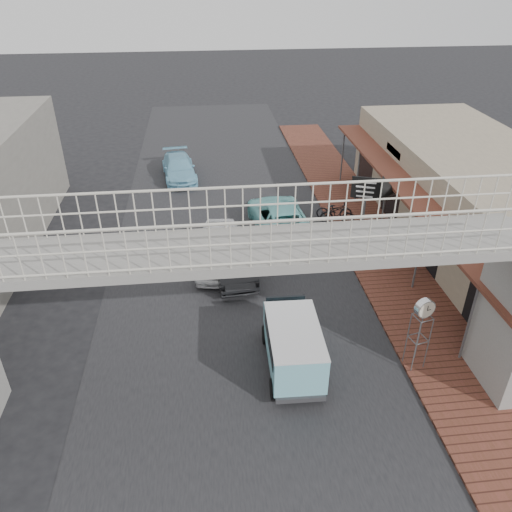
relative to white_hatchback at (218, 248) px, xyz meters
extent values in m
plane|color=black|center=(0.50, -3.72, -0.74)|extent=(120.00, 120.00, 0.00)
cube|color=black|center=(0.50, -3.72, -0.74)|extent=(10.00, 60.00, 0.01)
cube|color=brown|center=(7.00, -0.72, -0.69)|extent=(3.00, 40.00, 0.10)
cube|color=gray|center=(11.50, 0.28, 1.26)|extent=(6.00, 18.00, 4.00)
cube|color=brown|center=(8.20, 0.28, 2.16)|extent=(1.80, 18.00, 0.12)
cube|color=silver|center=(8.55, 3.78, 2.56)|extent=(0.08, 2.60, 0.90)
cube|color=#B21914|center=(8.55, -2.72, 2.56)|extent=(0.08, 2.20, 0.80)
cube|color=gray|center=(0.50, -7.72, 4.38)|extent=(14.00, 2.00, 0.24)
cube|color=beige|center=(0.50, -6.77, 5.05)|extent=(14.00, 0.08, 1.10)
cube|color=beige|center=(0.50, -8.67, 5.05)|extent=(14.00, 0.08, 1.10)
imported|color=white|center=(0.00, 0.00, 0.00)|extent=(2.17, 4.50, 1.48)
imported|color=black|center=(0.50, -0.69, -0.04)|extent=(1.89, 4.35, 1.39)
imported|color=#73C7C7|center=(3.00, 2.65, -0.02)|extent=(2.86, 5.39, 1.44)
imported|color=#80C2DE|center=(-1.82, 9.76, -0.11)|extent=(2.27, 4.50, 1.25)
cylinder|color=black|center=(1.33, -5.18, -0.43)|extent=(0.23, 0.63, 0.63)
cylinder|color=black|center=(2.73, -5.22, -0.43)|extent=(0.23, 0.63, 0.63)
cylinder|color=black|center=(1.27, -7.61, -0.43)|extent=(0.23, 0.63, 0.63)
cylinder|color=black|center=(2.67, -7.65, -0.43)|extent=(0.23, 0.63, 0.63)
cube|color=#7DC9D8|center=(1.99, -6.68, 0.32)|extent=(1.61, 2.91, 1.21)
cube|color=#7DC9D8|center=(2.04, -5.02, 0.11)|extent=(1.48, 0.85, 0.81)
cube|color=black|center=(1.99, -6.68, 0.65)|extent=(1.63, 2.38, 0.45)
cube|color=silver|center=(1.99, -6.68, 0.95)|extent=(1.62, 2.92, 0.05)
imported|color=black|center=(5.80, 3.44, -0.19)|extent=(1.79, 0.86, 0.90)
imported|color=black|center=(5.80, 2.83, -0.14)|extent=(1.72, 0.79, 1.00)
cylinder|color=#59595B|center=(5.53, -6.68, 0.30)|extent=(0.04, 0.04, 1.88)
cylinder|color=#59595B|center=(5.96, -6.57, 0.30)|extent=(0.04, 0.04, 1.88)
cylinder|color=#59595B|center=(5.64, -7.11, 0.30)|extent=(0.04, 0.04, 1.88)
cylinder|color=#59595B|center=(6.07, -7.00, 0.30)|extent=(0.04, 0.04, 1.88)
cylinder|color=silver|center=(5.80, -6.84, 1.56)|extent=(0.64, 0.35, 0.61)
cylinder|color=beige|center=(5.83, -6.95, 1.56)|extent=(0.53, 0.15, 0.54)
cylinder|color=beige|center=(5.77, -6.73, 1.56)|extent=(0.53, 0.15, 0.54)
cylinder|color=#59595B|center=(6.39, 0.91, 0.91)|extent=(0.11, 0.11, 3.09)
cube|color=black|center=(6.38, 0.88, 2.03)|extent=(1.22, 0.52, 0.96)
cone|color=black|center=(7.22, 0.55, 2.03)|extent=(1.02, 1.33, 1.17)
cube|color=white|center=(6.31, 0.86, 1.97)|extent=(0.80, 0.32, 0.64)
camera|label=1|loc=(-0.42, -17.95, 10.38)|focal=35.00mm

